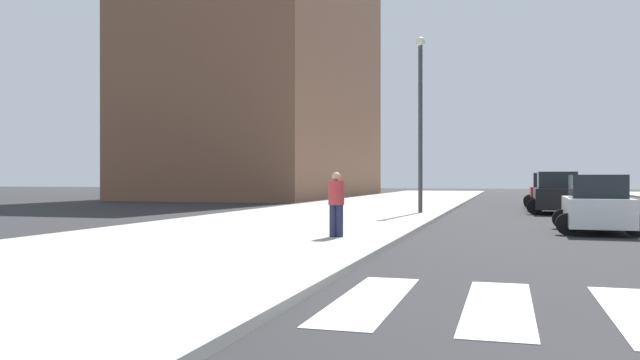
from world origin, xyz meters
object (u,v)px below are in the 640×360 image
Objects in this scene: car_white_nearest at (597,206)px; pedestrian_walking_west at (336,201)px; car_black_third at (556,194)px; car_red_second at (549,192)px; street_lamp at (420,110)px.

pedestrian_walking_west reaches higher than car_white_nearest.
car_black_third is (-0.41, 11.74, 0.10)m from car_white_nearest.
car_red_second is at bearing 90.61° from car_black_third.
car_white_nearest is at bearing -87.66° from car_red_second.
pedestrian_walking_west is (-7.28, -5.41, 0.25)m from car_white_nearest.
street_lamp reaches higher than pedestrian_walking_west.
street_lamp is (-6.31, -10.08, 4.00)m from car_red_second.
car_black_third is 2.64× the size of pedestrian_walking_west.
car_black_third is at bearing -89.01° from car_red_second.
pedestrian_walking_west is at bearing -111.15° from car_black_third.
street_lamp is at bearing -147.73° from car_black_third.
street_lamp reaches higher than car_red_second.
car_red_second is 12.54m from street_lamp.
car_black_third reaches higher than pedestrian_walking_west.
car_red_second is 2.64× the size of pedestrian_walking_west.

